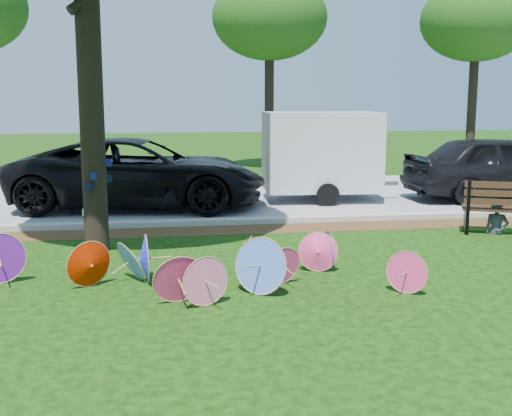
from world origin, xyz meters
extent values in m
plane|color=black|center=(0.00, 0.00, 0.00)|extent=(90.00, 90.00, 0.00)
cube|color=#472D16|center=(0.00, 4.50, 0.01)|extent=(90.00, 1.00, 0.01)
cube|color=#B7B5AD|center=(0.00, 5.20, 0.06)|extent=(90.00, 0.30, 0.12)
cube|color=gray|center=(0.00, 9.35, 0.01)|extent=(90.00, 8.00, 0.01)
cylinder|color=black|center=(-2.30, 3.06, 2.86)|extent=(0.44, 0.44, 5.72)
cone|color=#5278E6|center=(0.29, 0.02, 0.42)|extent=(0.83, 0.74, 0.84)
cone|color=#F93A7D|center=(1.35, 0.99, 0.32)|extent=(0.67, 0.36, 0.65)
cone|color=#F93A7D|center=(2.35, -0.30, 0.31)|extent=(0.55, 0.51, 0.63)
cone|color=#DB668C|center=(-0.59, -0.43, 0.34)|extent=(0.67, 0.37, 0.69)
cone|color=#DB668C|center=(0.24, 1.35, 0.28)|extent=(0.32, 0.58, 0.57)
cone|color=#5278E6|center=(1.63, 1.16, 0.32)|extent=(0.13, 0.64, 0.64)
cone|color=#F93A7D|center=(0.64, 0.39, 0.30)|extent=(0.64, 0.41, 0.61)
cone|color=#F93A7D|center=(-0.93, -0.29, 0.36)|extent=(0.78, 0.45, 0.73)
cone|color=#292DE6|center=(0.29, 0.37, 0.31)|extent=(0.50, 0.66, 0.62)
cone|color=#BE1E00|center=(-2.18, 0.64, 0.36)|extent=(0.69, 0.52, 0.72)
cone|color=#292DE6|center=(-1.41, 0.80, 0.37)|extent=(0.19, 0.76, 0.75)
cone|color=#5278E6|center=(-1.57, 0.97, 0.34)|extent=(0.66, 0.79, 0.65)
imported|color=black|center=(-1.63, 7.69, 0.89)|extent=(6.75, 3.81, 1.78)
imported|color=black|center=(8.22, 7.67, 0.89)|extent=(5.28, 2.20, 1.79)
cube|color=silver|center=(3.26, 8.18, 1.35)|extent=(3.13, 2.11, 2.71)
imported|color=#333B46|center=(5.74, 3.30, 0.66)|extent=(0.56, 0.47, 1.32)
cylinder|color=black|center=(3.20, 16.10, 2.50)|extent=(0.36, 0.36, 5.00)
ellipsoid|color=#18350C|center=(3.20, 16.10, 5.80)|extent=(4.40, 4.40, 3.20)
cylinder|color=black|center=(11.40, 15.66, 2.50)|extent=(0.36, 0.36, 5.00)
ellipsoid|color=#18350C|center=(11.40, 15.66, 5.80)|extent=(4.40, 4.40, 3.20)
camera|label=1|loc=(-1.16, -8.77, 2.76)|focal=45.00mm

